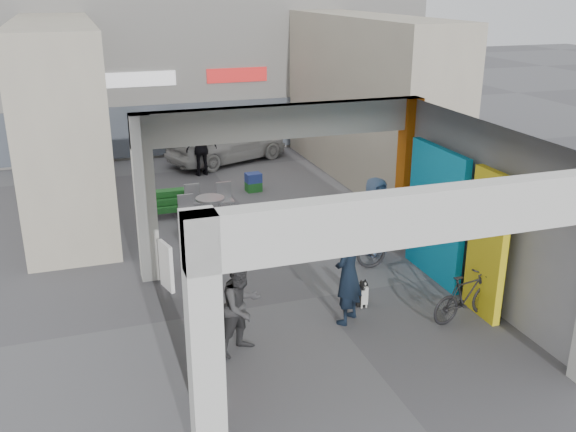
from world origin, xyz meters
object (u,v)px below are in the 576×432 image
object	(u,v)px
man_crates	(202,149)
produce_stand	(173,206)
border_collie	(362,295)
man_elderly	(375,216)
bicycle_front	(399,242)
man_back_turned	(241,306)
bicycle_rear	(466,297)
cafe_set	(204,211)
white_van	(227,141)
man_with_dog	(348,273)

from	to	relation	value
man_crates	produce_stand	bearing A→B (deg)	59.55
border_collie	produce_stand	bearing A→B (deg)	121.73
man_elderly	bicycle_front	distance (m)	0.91
border_collie	man_back_turned	size ratio (longest dim) A/B	0.34
man_crates	bicycle_rear	world-z (taller)	man_crates
man_back_turned	man_crates	world-z (taller)	man_crates
cafe_set	produce_stand	world-z (taller)	cafe_set
bicycle_front	man_crates	bearing A→B (deg)	20.82
produce_stand	bicycle_front	distance (m)	6.38
cafe_set	man_back_turned	xyz separation A→B (m)	(-0.63, -6.30, 0.51)
man_elderly	man_crates	distance (m)	7.95
bicycle_front	man_elderly	bearing A→B (deg)	19.33
cafe_set	white_van	distance (m)	6.14
man_back_turned	bicycle_front	world-z (taller)	man_back_turned
man_crates	white_van	distance (m)	1.81
man_back_turned	bicycle_front	size ratio (longest dim) A/B	0.83
cafe_set	produce_stand	size ratio (longest dim) A/B	1.47
cafe_set	man_with_dog	xyz separation A→B (m)	(1.47, -5.93, 0.64)
produce_stand	man_crates	xyz separation A→B (m)	(1.54, 3.60, 0.60)
produce_stand	border_collie	bearing A→B (deg)	-44.33
bicycle_rear	border_collie	bearing A→B (deg)	45.16
man_with_dog	white_van	world-z (taller)	man_with_dog
man_back_turned	man_elderly	distance (m)	5.06
man_back_turned	cafe_set	bearing A→B (deg)	55.97
produce_stand	man_with_dog	bearing A→B (deg)	-49.68
man_crates	cafe_set	bearing A→B (deg)	71.65
produce_stand	bicycle_front	bearing A→B (deg)	-25.52
man_back_turned	man_with_dog	bearing A→B (deg)	-18.26
man_crates	white_van	bearing A→B (deg)	-137.61
man_crates	bicycle_rear	distance (m)	11.29
man_back_turned	bicycle_front	xyz separation A→B (m)	(4.20, 2.35, -0.31)
white_van	bicycle_front	bearing A→B (deg)	167.63
cafe_set	man_crates	size ratio (longest dim) A/B	0.88
bicycle_rear	white_van	distance (m)	12.43
cafe_set	bicycle_front	bearing A→B (deg)	-47.83
produce_stand	man_elderly	distance (m)	5.67
man_with_dog	man_elderly	distance (m)	3.35
border_collie	man_back_turned	bearing A→B (deg)	-153.43
man_with_dog	man_crates	size ratio (longest dim) A/B	1.11
man_back_turned	man_crates	distance (m)	10.81
produce_stand	man_with_dog	size ratio (longest dim) A/B	0.54
cafe_set	white_van	world-z (taller)	white_van
man_with_dog	man_back_turned	world-z (taller)	man_with_dog
man_with_dog	bicycle_front	size ratio (longest dim) A/B	0.97
produce_stand	white_van	xyz separation A→B (m)	(2.70, 4.98, 0.45)
man_with_dog	man_back_turned	bearing A→B (deg)	-31.92
bicycle_rear	bicycle_front	bearing A→B (deg)	-10.49
produce_stand	cafe_set	bearing A→B (deg)	-27.34
produce_stand	white_van	distance (m)	5.68
man_elderly	bicycle_front	world-z (taller)	man_elderly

